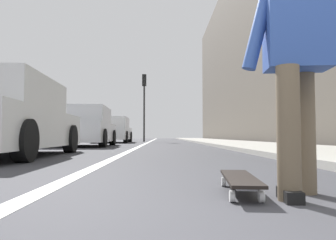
{
  "coord_description": "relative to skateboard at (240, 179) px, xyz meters",
  "views": [
    {
      "loc": [
        -0.83,
        0.33,
        0.39
      ],
      "look_at": [
        13.84,
        0.06,
        1.12
      ],
      "focal_mm": 34.1,
      "sensor_mm": 36.0,
      "label": 1
    }
  ],
  "objects": [
    {
      "name": "ground_plane",
      "position": [
        8.65,
        0.2,
        -0.09
      ],
      "size": [
        80.0,
        80.0,
        0.0
      ],
      "primitive_type": "plane",
      "color": "#38383D"
    },
    {
      "name": "parked_car_far",
      "position": [
        16.91,
        3.47,
        0.63
      ],
      "size": [
        4.62,
        2.07,
        1.49
      ],
      "color": "silver",
      "rests_on": "ground"
    },
    {
      "name": "parked_car_mid",
      "position": [
        9.96,
        3.49,
        0.62
      ],
      "size": [
        4.38,
        2.13,
        1.48
      ],
      "color": "silver",
      "rests_on": "ground"
    },
    {
      "name": "traffic_light",
      "position": [
        19.63,
        1.77,
        3.08
      ],
      "size": [
        0.33,
        0.28,
        4.63
      ],
      "color": "#2D2D2D",
      "rests_on": "ground"
    },
    {
      "name": "parked_car_near",
      "position": [
        3.87,
        3.43,
        0.62
      ],
      "size": [
        4.52,
        1.99,
        1.48
      ],
      "color": "silver",
      "rests_on": "ground"
    },
    {
      "name": "skateboard",
      "position": [
        0.0,
        0.0,
        0.0
      ],
      "size": [
        0.86,
        0.29,
        0.11
      ],
      "color": "white",
      "rests_on": "ground"
    },
    {
      "name": "skater_person",
      "position": [
        -0.15,
        -0.35,
        0.84
      ],
      "size": [
        0.44,
        0.72,
        1.64
      ],
      "color": "brown",
      "rests_on": "ground"
    },
    {
      "name": "lane_stripe_white",
      "position": [
        18.65,
        1.37,
        -0.09
      ],
      "size": [
        52.0,
        0.16,
        0.01
      ],
      "primitive_type": "cube",
      "color": "silver",
      "rests_on": "ground"
    },
    {
      "name": "sidewalk_curb",
      "position": [
        16.65,
        -2.95,
        -0.04
      ],
      "size": [
        52.0,
        3.2,
        0.1
      ],
      "primitive_type": "cube",
      "color": "#9E9B93",
      "rests_on": "ground"
    },
    {
      "name": "building_facade",
      "position": [
        20.65,
        -5.53,
        6.75
      ],
      "size": [
        40.0,
        1.2,
        13.68
      ],
      "primitive_type": "cube",
      "color": "#5B544B",
      "rests_on": "ground"
    }
  ]
}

